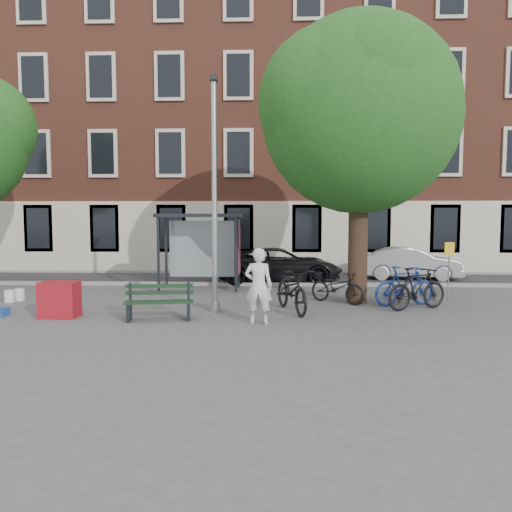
{
  "coord_description": "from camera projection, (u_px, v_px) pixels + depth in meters",
  "views": [
    {
      "loc": [
        1.56,
        -13.06,
        2.52
      ],
      "look_at": [
        1.05,
        1.08,
        1.4
      ],
      "focal_mm": 35.0,
      "sensor_mm": 36.0,
      "label": 1
    }
  ],
  "objects": [
    {
      "name": "ground",
      "position": [
        215.0,
        311.0,
        13.27
      ],
      "size": [
        90.0,
        90.0,
        0.0
      ],
      "primitive_type": "plane",
      "color": "#4C4C4F",
      "rests_on": "ground"
    },
    {
      "name": "road",
      "position": [
        236.0,
        279.0,
        20.24
      ],
      "size": [
        40.0,
        4.0,
        0.01
      ],
      "primitive_type": "cube",
      "color": "#28282B",
      "rests_on": "ground"
    },
    {
      "name": "curb_near",
      "position": [
        231.0,
        284.0,
        18.24
      ],
      "size": [
        40.0,
        0.25,
        0.12
      ],
      "primitive_type": "cube",
      "color": "gray",
      "rests_on": "ground"
    },
    {
      "name": "curb_far",
      "position": [
        239.0,
        272.0,
        22.23
      ],
      "size": [
        40.0,
        0.25,
        0.12
      ],
      "primitive_type": "cube",
      "color": "gray",
      "rests_on": "ground"
    },
    {
      "name": "building_row",
      "position": [
        244.0,
        129.0,
        25.67
      ],
      "size": [
        30.0,
        8.0,
        14.0
      ],
      "primitive_type": "cube",
      "color": "brown",
      "rests_on": "ground"
    },
    {
      "name": "lamppost",
      "position": [
        214.0,
        207.0,
        13.05
      ],
      "size": [
        0.28,
        0.35,
        6.11
      ],
      "color": "#9EA0A3",
      "rests_on": "ground"
    },
    {
      "name": "tree_right",
      "position": [
        361.0,
        107.0,
        14.06
      ],
      "size": [
        5.76,
        5.6,
        8.2
      ],
      "color": "black",
      "rests_on": "ground"
    },
    {
      "name": "bus_shelter",
      "position": [
        211.0,
        234.0,
        17.23
      ],
      "size": [
        2.85,
        1.45,
        2.62
      ],
      "color": "#1E2328",
      "rests_on": "ground"
    },
    {
      "name": "painter",
      "position": [
        258.0,
        286.0,
        11.7
      ],
      "size": [
        0.68,
        0.47,
        1.79
      ],
      "primitive_type": "imported",
      "rotation": [
        0.0,
        0.0,
        3.08
      ],
      "color": "silver",
      "rests_on": "ground"
    },
    {
      "name": "bench",
      "position": [
        159.0,
        304.0,
        12.18
      ],
      "size": [
        1.72,
        0.78,
        0.85
      ],
      "rotation": [
        0.0,
        0.0,
        0.15
      ],
      "color": "#1E2328",
      "rests_on": "ground"
    },
    {
      "name": "bike_a",
      "position": [
        337.0,
        287.0,
        14.52
      ],
      "size": [
        1.77,
        1.6,
        0.93
      ],
      "primitive_type": "imported",
      "rotation": [
        0.0,
        0.0,
        0.89
      ],
      "color": "black",
      "rests_on": "ground"
    },
    {
      "name": "bike_b",
      "position": [
        405.0,
        286.0,
        14.08
      ],
      "size": [
        1.96,
        1.1,
        1.13
      ],
      "primitive_type": "imported",
      "rotation": [
        0.0,
        0.0,
        1.89
      ],
      "color": "navy",
      "rests_on": "ground"
    },
    {
      "name": "bike_c",
      "position": [
        292.0,
        290.0,
        13.16
      ],
      "size": [
        1.39,
        2.34,
        1.16
      ],
      "primitive_type": "imported",
      "rotation": [
        0.0,
        0.0,
        0.3
      ],
      "color": "black",
      "rests_on": "ground"
    },
    {
      "name": "bike_d",
      "position": [
        417.0,
        289.0,
        13.47
      ],
      "size": [
        1.97,
        1.32,
        1.16
      ],
      "primitive_type": "imported",
      "rotation": [
        0.0,
        0.0,
        2.02
      ],
      "color": "black",
      "rests_on": "ground"
    },
    {
      "name": "car_dark",
      "position": [
        280.0,
        265.0,
        19.13
      ],
      "size": [
        4.86,
        2.4,
        1.32
      ],
      "primitive_type": "imported",
      "rotation": [
        0.0,
        0.0,
        1.61
      ],
      "color": "black",
      "rests_on": "ground"
    },
    {
      "name": "car_silver",
      "position": [
        410.0,
        263.0,
        20.07
      ],
      "size": [
        4.05,
        1.75,
        1.3
      ],
      "primitive_type": "imported",
      "rotation": [
        0.0,
        0.0,
        1.47
      ],
      "color": "#A4A6AC",
      "rests_on": "ground"
    },
    {
      "name": "red_stand",
      "position": [
        60.0,
        300.0,
        12.46
      ],
      "size": [
        0.9,
        0.61,
        0.9
      ],
      "primitive_type": "cube",
      "rotation": [
        0.0,
        0.0,
        -0.01
      ],
      "color": "maroon",
      "rests_on": "ground"
    },
    {
      "name": "bucket_b",
      "position": [
        9.0,
        296.0,
        14.7
      ],
      "size": [
        0.34,
        0.34,
        0.36
      ],
      "primitive_type": "cylinder",
      "rotation": [
        0.0,
        0.0,
        0.25
      ],
      "color": "white",
      "rests_on": "ground"
    },
    {
      "name": "bucket_c",
      "position": [
        20.0,
        295.0,
        14.98
      ],
      "size": [
        0.34,
        0.34,
        0.36
      ],
      "primitive_type": "cylinder",
      "rotation": [
        0.0,
        0.0,
        0.23
      ],
      "color": "silver",
      "rests_on": "ground"
    },
    {
      "name": "notice_sign",
      "position": [
        449.0,
        260.0,
        14.72
      ],
      "size": [
        0.3,
        0.08,
        1.77
      ],
      "rotation": [
        0.0,
        0.0,
        0.18
      ],
      "color": "#9EA0A3",
      "rests_on": "ground"
    }
  ]
}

